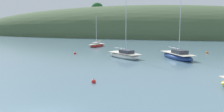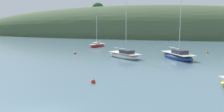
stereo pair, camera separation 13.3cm
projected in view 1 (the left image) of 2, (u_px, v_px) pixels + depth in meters
name	position (u px, v px, depth m)	size (l,w,h in m)	color
far_shoreline_hill	(149.00, 36.00, 94.39)	(150.00, 36.00, 24.14)	#425638
sailboat_white_near	(97.00, 45.00, 58.30)	(3.13, 5.15, 6.97)	red
sailboat_red_portside	(125.00, 55.00, 41.79)	(6.65, 6.01, 9.99)	white
sailboat_orange_cutter	(178.00, 56.00, 40.79)	(6.02, 7.84, 10.51)	navy
mooring_buoy_outer	(207.00, 53.00, 47.23)	(0.44, 0.44, 0.54)	orange
mooring_buoy_channel	(94.00, 82.00, 25.65)	(0.44, 0.44, 0.54)	red
mooring_buoy_inner	(75.00, 53.00, 46.40)	(0.44, 0.44, 0.54)	red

